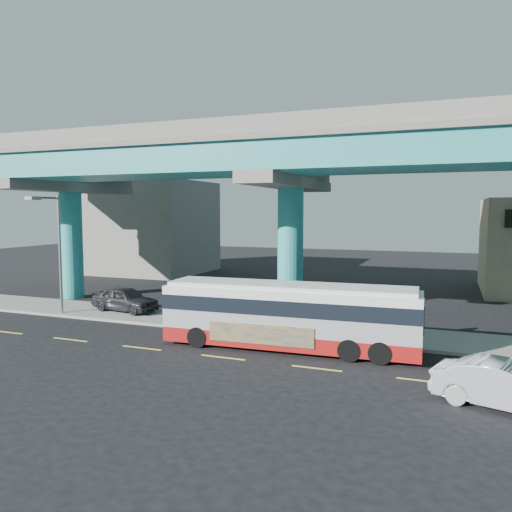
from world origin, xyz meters
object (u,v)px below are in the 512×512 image
at_px(sedan, 507,386).
at_px(stop_sign, 385,300).
at_px(transit_bus, 289,313).
at_px(street_lamp, 53,236).
at_px(parked_car, 125,299).

height_order(sedan, stop_sign, stop_sign).
height_order(transit_bus, street_lamp, street_lamp).
relative_size(sedan, parked_car, 1.03).
height_order(transit_bus, stop_sign, transit_bus).
height_order(transit_bus, parked_car, transit_bus).
bearing_deg(street_lamp, stop_sign, 2.21).
height_order(sedan, street_lamp, street_lamp).
xyz_separation_m(transit_bus, sedan, (8.30, -4.03, -0.87)).
bearing_deg(stop_sign, transit_bus, -143.19).
relative_size(transit_bus, stop_sign, 4.34).
distance_m(transit_bus, stop_sign, 4.47).
bearing_deg(sedan, street_lamp, 92.78).
height_order(sedan, parked_car, parked_car).
relative_size(sedan, stop_sign, 1.76).
relative_size(parked_car, street_lamp, 0.66).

